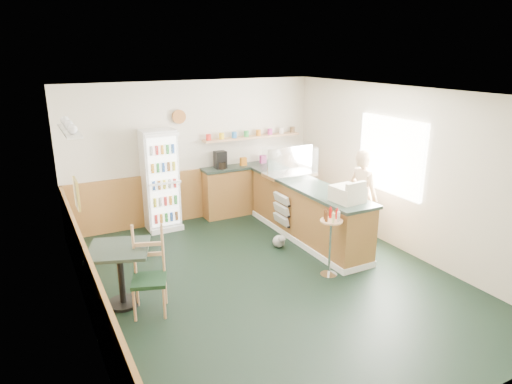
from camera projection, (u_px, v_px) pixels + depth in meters
ground at (270, 280)px, 6.70m from camera, size 6.00×6.00×0.00m
room_envelope at (233, 170)px, 6.77m from camera, size 5.04×6.02×2.72m
service_counter at (307, 214)px, 8.07m from camera, size 0.68×3.01×1.01m
back_counter at (254, 186)px, 9.44m from camera, size 2.24×0.42×1.69m
drinks_fridge at (161, 180)px, 8.40m from camera, size 0.62×0.53×1.87m
display_case at (290, 162)px, 8.33m from camera, size 0.94×0.49×0.53m
cash_register at (347, 194)px, 6.96m from camera, size 0.45×0.47×0.24m
shopkeeper at (363, 198)px, 7.73m from camera, size 0.44×0.58×1.68m
condiment_stand at (331, 234)px, 6.65m from camera, size 0.33×0.33×1.03m
newspaper_rack at (281, 210)px, 8.13m from camera, size 0.10×0.48×0.56m
cafe_table at (120, 265)px, 5.89m from camera, size 0.95×0.95×0.82m
cafe_chair at (147, 267)px, 5.78m from camera, size 0.54×0.54×1.14m
dog_doorstop at (279, 241)px, 7.77m from camera, size 0.21×0.27×0.25m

